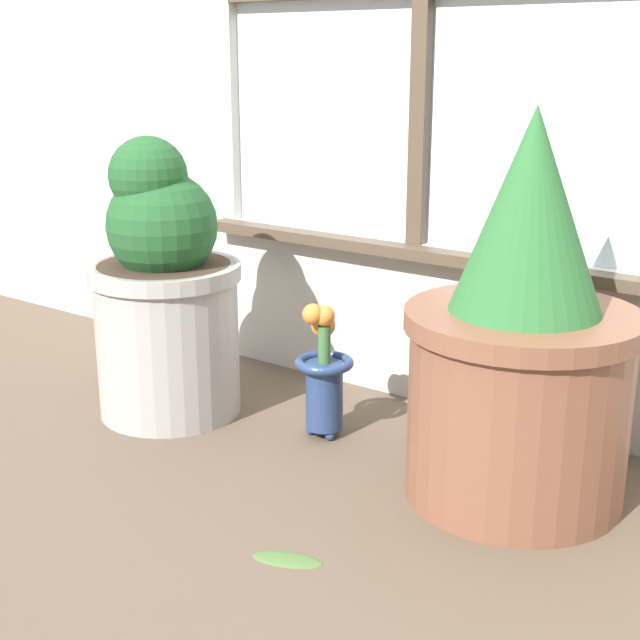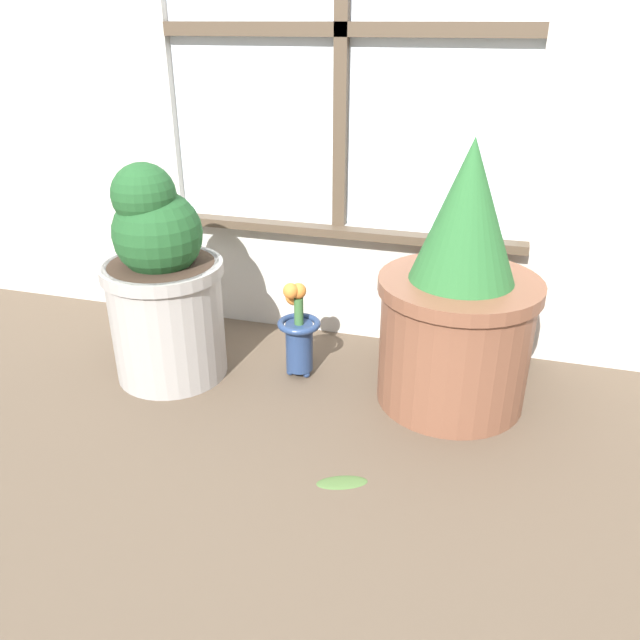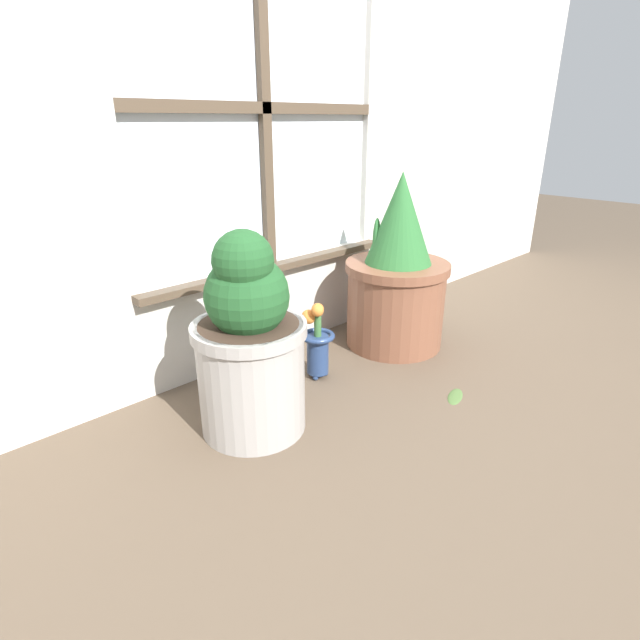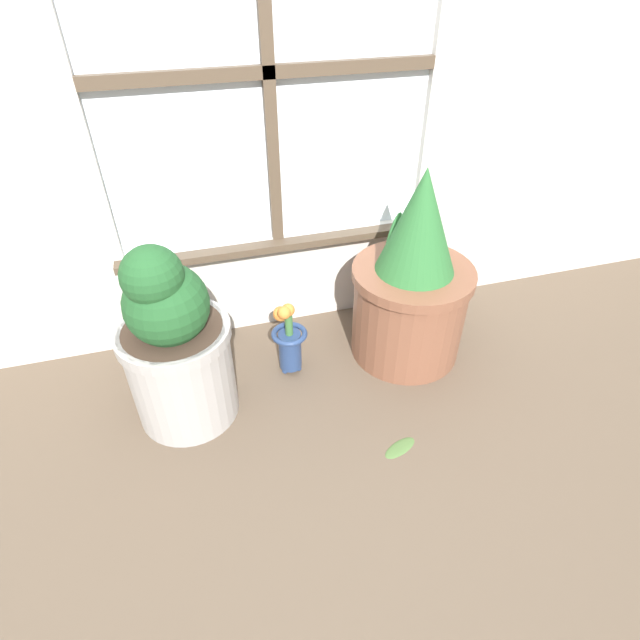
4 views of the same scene
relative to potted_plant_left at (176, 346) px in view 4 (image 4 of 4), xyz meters
name	(u,v)px [view 4 (image 4 of 4)]	position (x,y,z in m)	size (l,w,h in m)	color
ground_plane	(335,460)	(0.38, -0.30, -0.26)	(10.00, 10.00, 0.00)	brown
potted_plant_left	(176,346)	(0.00, 0.00, 0.00)	(0.31, 0.31, 0.58)	#9E9993
potted_plant_right	(412,285)	(0.75, 0.08, 0.01)	(0.39, 0.39, 0.66)	brown
flower_vase	(289,339)	(0.34, 0.09, -0.13)	(0.12, 0.12, 0.27)	navy
fallen_leaf	(400,447)	(0.57, -0.32, -0.26)	(0.12, 0.08, 0.01)	#476633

